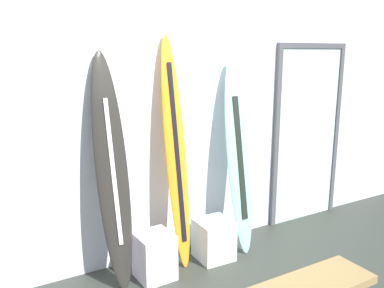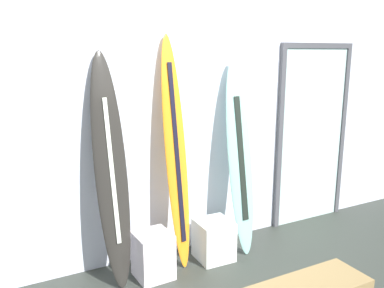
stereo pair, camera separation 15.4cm
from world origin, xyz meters
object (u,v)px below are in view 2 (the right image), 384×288
(surfboard_charcoal, at_px, (111,172))
(glass_door, at_px, (312,132))
(surfboard_seafoam, at_px, (240,158))
(display_block_center, at_px, (153,255))
(surfboard_sunset, at_px, (176,153))
(display_block_left, at_px, (214,240))

(surfboard_charcoal, relative_size, glass_door, 0.96)
(surfboard_seafoam, bearing_deg, surfboard_charcoal, 179.55)
(display_block_center, relative_size, glass_door, 0.20)
(surfboard_charcoal, distance_m, surfboard_sunset, 0.66)
(surfboard_seafoam, height_order, glass_door, glass_door)
(surfboard_charcoal, xyz_separation_m, display_block_left, (1.00, -0.10, -0.83))
(surfboard_seafoam, bearing_deg, display_block_left, -165.40)
(surfboard_seafoam, distance_m, display_block_center, 1.30)
(surfboard_sunset, relative_size, surfboard_seafoam, 1.13)
(surfboard_sunset, relative_size, glass_door, 1.03)
(display_block_center, bearing_deg, surfboard_sunset, 27.94)
(surfboard_charcoal, distance_m, display_block_center, 0.89)
(surfboard_seafoam, height_order, display_block_left, surfboard_seafoam)
(surfboard_charcoal, xyz_separation_m, surfboard_seafoam, (1.36, -0.01, -0.04))
(display_block_center, bearing_deg, surfboard_charcoal, 156.74)
(surfboard_sunset, xyz_separation_m, display_block_left, (0.36, -0.14, -0.92))
(surfboard_charcoal, height_order, surfboard_sunset, surfboard_sunset)
(surfboard_seafoam, bearing_deg, surfboard_sunset, 176.52)
(surfboard_charcoal, height_order, surfboard_seafoam, surfboard_charcoal)
(surfboard_seafoam, distance_m, glass_door, 1.25)
(surfboard_seafoam, height_order, display_block_center, surfboard_seafoam)
(display_block_left, bearing_deg, surfboard_charcoal, 174.13)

